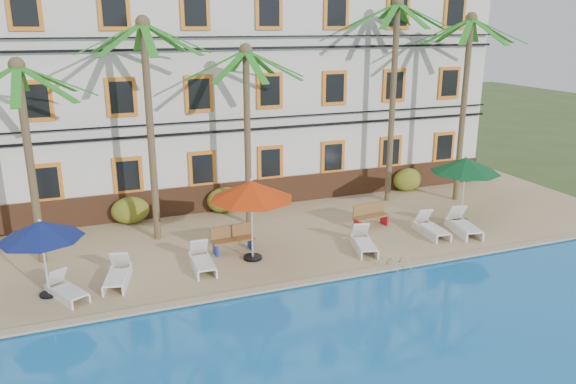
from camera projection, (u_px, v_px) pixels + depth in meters
name	position (u px, v px, depth m)	size (l,w,h in m)	color
ground	(298.00, 278.00, 18.27)	(100.00, 100.00, 0.00)	#384C23
pool_deck	(252.00, 225.00, 22.70)	(30.00, 12.00, 0.25)	tan
pool_coping	(308.00, 282.00, 17.38)	(30.00, 0.35, 0.06)	tan
hotel_building	(217.00, 82.00, 25.64)	(25.40, 6.44, 10.22)	silver
palm_a	(26.00, 132.00, 17.66)	(4.57, 4.57, 6.74)	brown
palm_b	(148.00, 100.00, 19.47)	(4.57, 4.57, 7.98)	brown
palm_c	(247.00, 109.00, 21.27)	(4.57, 4.57, 7.02)	brown
palm_d	(394.00, 75.00, 23.91)	(4.57, 4.57, 8.77)	brown
palm_e	(466.00, 83.00, 24.12)	(4.57, 4.57, 8.17)	brown
shrub_left	(130.00, 210.00, 22.38)	(1.50, 0.90, 1.10)	#215016
shrub_mid	(225.00, 200.00, 23.70)	(1.50, 0.90, 1.10)	#215016
shrub_right	(408.00, 180.00, 26.78)	(1.50, 0.90, 1.10)	#215016
umbrella_blue	(41.00, 231.00, 15.98)	(2.39, 2.39, 2.40)	black
umbrella_red	(251.00, 190.00, 18.44)	(2.85, 2.85, 2.85)	black
umbrella_green	(466.00, 165.00, 22.06)	(2.75, 2.75, 2.75)	black
lounger_a	(66.00, 290.00, 16.37)	(1.27, 1.73, 0.78)	white
lounger_b	(118.00, 275.00, 17.28)	(1.05, 1.88, 0.84)	white
lounger_c	(202.00, 261.00, 18.32)	(0.72, 1.82, 0.85)	white
lounger_d	(364.00, 242.00, 19.84)	(1.07, 1.88, 0.84)	white
lounger_e	(431.00, 228.00, 21.26)	(0.78, 1.87, 0.86)	white
lounger_f	(463.00, 225.00, 21.47)	(1.11, 2.08, 0.93)	white
bench_left	(232.00, 238.00, 19.68)	(1.53, 0.57, 0.93)	olive
bench_right	(370.00, 215.00, 22.07)	(1.55, 0.67, 0.93)	olive
pool_ladder	(399.00, 268.00, 18.38)	(0.54, 0.74, 0.74)	silver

